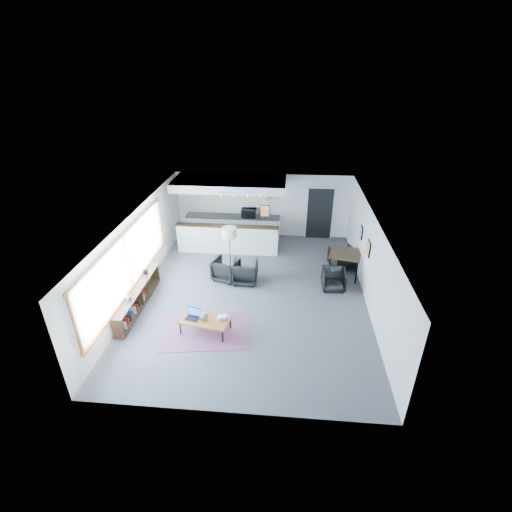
# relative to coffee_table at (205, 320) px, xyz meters

# --- Properties ---
(room) EXTENTS (7.02, 9.02, 2.62)m
(room) POSITION_rel_coffee_table_xyz_m (1.07, 1.95, 0.91)
(room) COLOR #464649
(room) RESTS_ON ground
(window) EXTENTS (0.10, 5.95, 1.66)m
(window) POSITION_rel_coffee_table_xyz_m (-2.39, 1.05, 1.06)
(window) COLOR #8CBFFF
(window) RESTS_ON room
(console) EXTENTS (0.35, 3.00, 0.80)m
(console) POSITION_rel_coffee_table_xyz_m (-2.23, 0.90, -0.07)
(console) COLOR #301F10
(console) RESTS_ON floor
(kitchenette) EXTENTS (4.20, 1.96, 2.60)m
(kitchenette) POSITION_rel_coffee_table_xyz_m (-0.13, 5.66, 0.98)
(kitchenette) COLOR white
(kitchenette) RESTS_ON floor
(doorway) EXTENTS (1.10, 0.12, 2.15)m
(doorway) POSITION_rel_coffee_table_xyz_m (3.37, 6.37, 0.68)
(doorway) COLOR black
(doorway) RESTS_ON room
(track_light) EXTENTS (1.60, 0.07, 0.15)m
(track_light) POSITION_rel_coffee_table_xyz_m (0.48, 4.15, 2.13)
(track_light) COLOR silver
(track_light) RESTS_ON room
(wall_art_lower) EXTENTS (0.03, 0.38, 0.48)m
(wall_art_lower) POSITION_rel_coffee_table_xyz_m (4.54, 2.35, 1.16)
(wall_art_lower) COLOR black
(wall_art_lower) RESTS_ON room
(wall_art_upper) EXTENTS (0.03, 0.34, 0.44)m
(wall_art_upper) POSITION_rel_coffee_table_xyz_m (4.54, 3.65, 1.11)
(wall_art_upper) COLOR black
(wall_art_upper) RESTS_ON room
(kilim_rug) EXTENTS (2.56, 1.93, 0.01)m
(kilim_rug) POSITION_rel_coffee_table_xyz_m (0.00, -0.00, -0.39)
(kilim_rug) COLOR #61344C
(kilim_rug) RESTS_ON floor
(coffee_table) EXTENTS (1.41, 0.93, 0.43)m
(coffee_table) POSITION_rel_coffee_table_xyz_m (0.00, 0.00, 0.00)
(coffee_table) COLOR brown
(coffee_table) RESTS_ON floor
(laptop) EXTENTS (0.41, 0.36, 0.26)m
(laptop) POSITION_rel_coffee_table_xyz_m (-0.33, 0.04, 0.11)
(laptop) COLOR black
(laptop) RESTS_ON coffee_table
(ceramic_pot) EXTENTS (0.22, 0.22, 0.22)m
(ceramic_pot) POSITION_rel_coffee_table_xyz_m (-0.02, -0.05, 0.14)
(ceramic_pot) COLOR gray
(ceramic_pot) RESTS_ON coffee_table
(book_stack) EXTENTS (0.32, 0.29, 0.08)m
(book_stack) POSITION_rel_coffee_table_xyz_m (0.47, 0.06, 0.07)
(book_stack) COLOR silver
(book_stack) RESTS_ON coffee_table
(coaster) EXTENTS (0.14, 0.14, 0.01)m
(coaster) POSITION_rel_coffee_table_xyz_m (0.10, -0.27, 0.04)
(coaster) COLOR #E5590C
(coaster) RESTS_ON coffee_table
(armchair_left) EXTENTS (0.95, 0.92, 0.79)m
(armchair_left) POSITION_rel_coffee_table_xyz_m (0.11, 2.76, 0.00)
(armchair_left) COLOR black
(armchair_left) RESTS_ON floor
(armchair_right) EXTENTS (0.80, 0.75, 0.81)m
(armchair_right) POSITION_rel_coffee_table_xyz_m (0.78, 2.63, 0.01)
(armchair_right) COLOR black
(armchair_right) RESTS_ON floor
(floor_lamp) EXTENTS (0.51, 0.51, 1.70)m
(floor_lamp) POSITION_rel_coffee_table_xyz_m (0.20, 3.15, 1.08)
(floor_lamp) COLOR black
(floor_lamp) RESTS_ON floor
(dining_table) EXTENTS (1.21, 1.21, 0.84)m
(dining_table) POSITION_rel_coffee_table_xyz_m (4.07, 3.37, 0.38)
(dining_table) COLOR #301F10
(dining_table) RESTS_ON floor
(dining_chair_near) EXTENTS (0.64, 0.60, 0.63)m
(dining_chair_near) POSITION_rel_coffee_table_xyz_m (3.65, 2.48, -0.08)
(dining_chair_near) COLOR black
(dining_chair_near) RESTS_ON floor
(dining_chair_far) EXTENTS (0.86, 0.84, 0.71)m
(dining_chair_far) POSITION_rel_coffee_table_xyz_m (4.07, 3.87, -0.04)
(dining_chair_far) COLOR black
(dining_chair_far) RESTS_ON floor
(microwave) EXTENTS (0.59, 0.33, 0.39)m
(microwave) POSITION_rel_coffee_table_xyz_m (0.53, 6.10, 0.73)
(microwave) COLOR black
(microwave) RESTS_ON kitchenette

